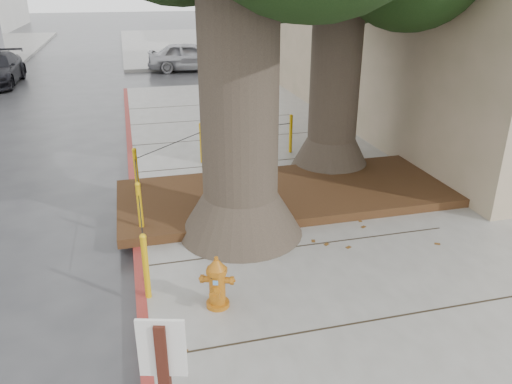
# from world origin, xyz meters

# --- Properties ---
(ground) EXTENTS (140.00, 140.00, 0.00)m
(ground) POSITION_xyz_m (0.00, 0.00, 0.00)
(ground) COLOR #28282B
(ground) RESTS_ON ground
(sidewalk_far) EXTENTS (16.00, 20.00, 0.15)m
(sidewalk_far) POSITION_xyz_m (6.00, 30.00, 0.07)
(sidewalk_far) COLOR slate
(sidewalk_far) RESTS_ON ground
(curb_red) EXTENTS (0.14, 26.00, 0.16)m
(curb_red) POSITION_xyz_m (-2.00, 2.50, 0.07)
(curb_red) COLOR maroon
(curb_red) RESTS_ON ground
(planter_bed) EXTENTS (6.40, 2.60, 0.16)m
(planter_bed) POSITION_xyz_m (0.90, 3.90, 0.23)
(planter_bed) COLOR black
(planter_bed) RESTS_ON sidewalk_main
(bollard_ring) EXTENTS (3.79, 5.39, 0.95)m
(bollard_ring) POSITION_xyz_m (-0.87, 4.38, 0.66)
(bollard_ring) COLOR #D19C0B
(bollard_ring) RESTS_ON sidewalk_main
(fire_hydrant) EXTENTS (0.39, 0.39, 0.72)m
(fire_hydrant) POSITION_xyz_m (-1.05, 0.78, 0.50)
(fire_hydrant) COLOR #AF6011
(fire_hydrant) RESTS_ON sidewalk_main
(car_silver) EXTENTS (4.13, 2.09, 1.35)m
(car_silver) POSITION_xyz_m (1.11, 19.79, 0.67)
(car_silver) COLOR #A4A4A9
(car_silver) RESTS_ON ground
(car_red) EXTENTS (3.83, 1.54, 1.24)m
(car_red) POSITION_xyz_m (10.42, 19.95, 0.62)
(car_red) COLOR maroon
(car_red) RESTS_ON ground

